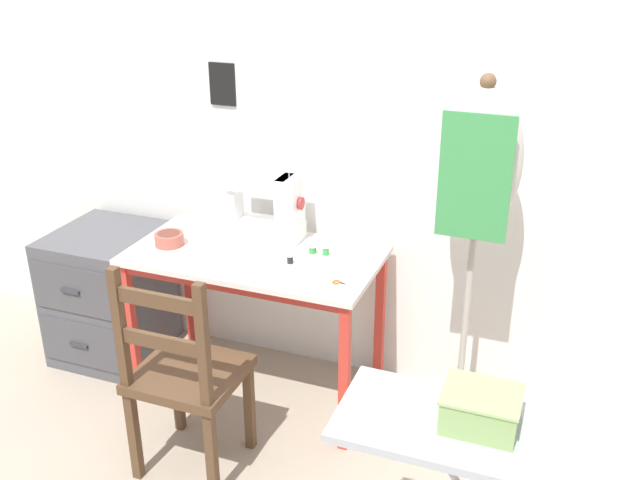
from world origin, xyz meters
name	(u,v)px	position (x,y,z in m)	size (l,w,h in m)	color
ground_plane	(232,425)	(0.00, 0.00, 0.00)	(14.00, 14.00, 0.00)	tan
wall_back	(285,106)	(0.00, 0.65, 1.28)	(10.00, 0.06, 2.55)	silver
sewing_table	(254,272)	(0.00, 0.28, 0.62)	(1.09, 0.58, 0.71)	silver
sewing_machine	(269,209)	(0.00, 0.45, 0.85)	(0.35, 0.17, 0.33)	white
fabric_bowl	(169,239)	(-0.39, 0.23, 0.74)	(0.13, 0.13, 0.06)	#B25647
scissors	(342,284)	(0.45, 0.14, 0.71)	(0.12, 0.06, 0.01)	silver
thread_spool_near_machine	(290,260)	(0.19, 0.24, 0.73)	(0.03, 0.03, 0.04)	black
thread_spool_mid_table	(313,250)	(0.24, 0.37, 0.73)	(0.04, 0.04, 0.04)	green
thread_spool_far_edge	(326,251)	(0.30, 0.37, 0.73)	(0.04, 0.04, 0.04)	green
wooden_chair	(185,376)	(-0.03, -0.29, 0.43)	(0.40, 0.38, 0.92)	#513823
filing_cabinet	(109,294)	(-0.84, 0.33, 0.33)	(0.47, 0.53, 0.66)	#4C4C51
dress_form	(478,185)	(0.92, 0.36, 1.11)	(0.32, 0.32, 1.53)	#846647
ironing_board	(532,456)	(1.25, -0.70, 0.77)	(1.02, 0.33, 0.82)	#ADB2B7
storage_box	(481,409)	(1.11, -0.68, 0.87)	(0.20, 0.17, 0.10)	#8EB266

